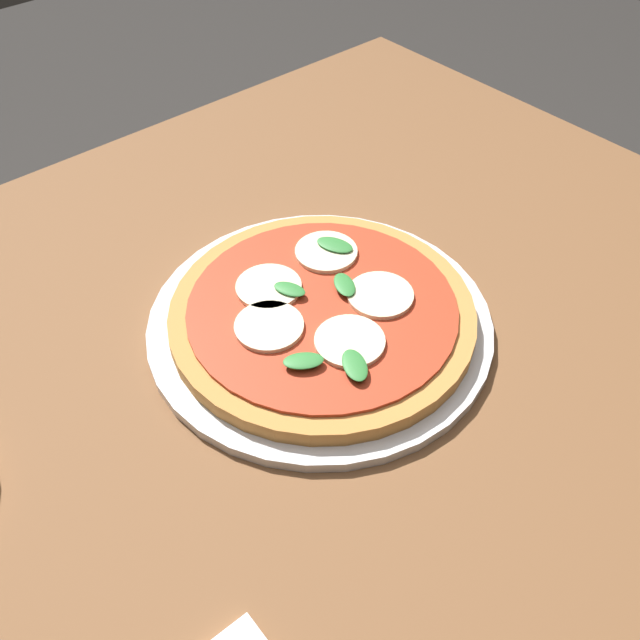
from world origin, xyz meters
TOP-DOWN VIEW (x-y plane):
  - ground_plane at (0.00, 0.00)m, footprint 6.00×6.00m
  - dining_table at (0.00, 0.00)m, footprint 1.18×0.95m
  - serving_tray at (-0.03, 0.01)m, footprint 0.37×0.37m
  - pizza at (-0.03, 0.01)m, footprint 0.32×0.32m

SIDE VIEW (x-z plane):
  - ground_plane at x=0.00m, z-range 0.00..0.00m
  - dining_table at x=0.00m, z-range 0.26..0.98m
  - serving_tray at x=-0.03m, z-range 0.72..0.74m
  - pizza at x=-0.03m, z-range 0.73..0.76m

